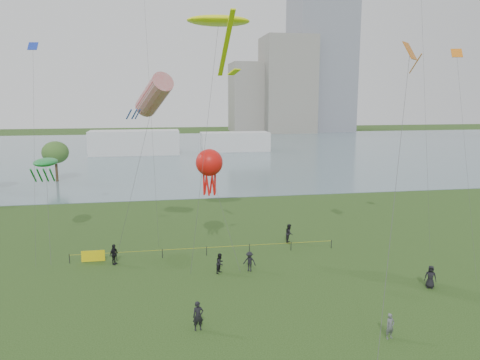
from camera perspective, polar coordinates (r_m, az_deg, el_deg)
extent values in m
plane|color=#1E3912|center=(29.42, 3.55, -19.06)|extent=(400.00, 400.00, 0.00)
cube|color=slate|center=(125.92, -7.09, 3.52)|extent=(400.00, 120.00, 0.08)
cube|color=gray|center=(194.14, 5.77, 11.45)|extent=(20.00, 20.00, 38.00)
cube|color=gray|center=(196.68, 1.27, 10.03)|extent=(16.00, 18.00, 28.00)
cube|color=silver|center=(120.63, -12.71, 4.49)|extent=(22.00, 8.00, 6.00)
cube|color=silver|center=(125.15, -0.63, 4.70)|extent=(18.00, 7.00, 5.00)
cylinder|color=#362918|center=(85.57, -21.44, 0.83)|extent=(0.44, 0.44, 3.11)
ellipsoid|color=#426B2A|center=(85.12, -21.59, 3.15)|extent=(4.43, 4.43, 3.74)
cylinder|color=black|center=(43.88, -20.08, -9.00)|extent=(0.07, 0.07, 0.85)
cylinder|color=black|center=(43.33, -14.81, -8.95)|extent=(0.07, 0.07, 0.85)
cylinder|color=black|center=(43.15, -9.45, -8.83)|extent=(0.07, 0.07, 0.85)
cylinder|color=black|center=(43.34, -4.09, -8.62)|extent=(0.07, 0.07, 0.85)
cylinder|color=black|center=(43.89, 1.16, -8.36)|extent=(0.07, 0.07, 0.85)
cylinder|color=black|center=(44.80, 6.24, -8.03)|extent=(0.07, 0.07, 0.85)
cylinder|color=black|center=(46.03, 11.07, -7.66)|extent=(0.07, 0.07, 0.85)
cylinder|color=gold|center=(43.24, -4.10, -8.22)|extent=(24.00, 0.03, 0.03)
cube|color=yellow|center=(43.52, -17.47, -8.83)|extent=(2.00, 0.04, 1.00)
imported|color=#565A5E|center=(30.68, 17.83, -16.60)|extent=(0.64, 0.49, 1.57)
imported|color=black|center=(39.06, -2.43, -10.10)|extent=(0.99, 1.03, 1.68)
imported|color=black|center=(39.42, 1.17, -9.90)|extent=(1.25, 1.08, 1.68)
imported|color=black|center=(42.30, -15.13, -8.75)|extent=(0.93, 1.14, 1.81)
imported|color=black|center=(38.97, 22.20, -10.87)|extent=(1.02, 0.91, 1.75)
imported|color=black|center=(30.29, -5.13, -16.19)|extent=(0.74, 0.54, 1.86)
imported|color=black|center=(47.00, 6.02, -6.48)|extent=(1.00, 1.11, 1.90)
cylinder|color=#3F3F42|center=(38.58, -4.35, 4.00)|extent=(2.92, 3.22, 20.48)
ellipsoid|color=#EEFF0D|center=(40.58, -2.65, 18.81)|extent=(5.23, 3.27, 0.82)
cube|color=#EEFF0D|center=(36.14, -1.73, 16.06)|extent=(0.36, 6.98, 4.09)
cube|color=#EEFF0D|center=(32.23, -0.72, 13.04)|extent=(0.95, 0.95, 0.42)
cylinder|color=#3F3F42|center=(43.08, -12.66, 0.39)|extent=(3.82, 0.89, 14.48)
cylinder|color=red|center=(42.00, -10.45, 10.15)|extent=(3.78, 5.20, 3.90)
cylinder|color=#1738A1|center=(40.86, -12.37, 7.84)|extent=(0.60, 1.13, 0.88)
cylinder|color=#1738A1|center=(41.25, -12.73, 7.85)|extent=(0.60, 1.13, 0.88)
cylinder|color=#1738A1|center=(41.13, -13.37, 7.82)|extent=(0.60, 1.13, 0.88)
cylinder|color=#1738A1|center=(40.66, -13.41, 7.79)|extent=(0.60, 1.13, 0.88)
cylinder|color=#1738A1|center=(40.49, -12.78, 7.81)|extent=(0.60, 1.13, 0.88)
cylinder|color=#3F3F42|center=(46.07, -22.34, -3.52)|extent=(1.29, 6.36, 8.16)
ellipsoid|color=#188933|center=(48.54, -22.61, 2.02)|extent=(2.13, 3.84, 0.75)
cylinder|color=#188933|center=(47.32, -23.89, 0.51)|extent=(0.16, 1.79, 1.54)
cylinder|color=#188933|center=(47.19, -23.24, 0.54)|extent=(0.16, 1.79, 1.54)
cylinder|color=#188933|center=(47.06, -22.59, 0.56)|extent=(0.16, 1.79, 1.54)
cylinder|color=#188933|center=(46.95, -21.94, 0.58)|extent=(0.16, 1.79, 1.54)
cylinder|color=#3F3F42|center=(40.09, -1.92, -4.38)|extent=(2.03, 4.71, 8.61)
sphere|color=red|center=(41.41, -3.77, 2.14)|extent=(2.40, 2.40, 2.40)
cylinder|color=red|center=(41.71, -3.06, -0.02)|extent=(0.18, 0.54, 2.60)
cylinder|color=red|center=(42.11, -3.47, 0.07)|extent=(0.49, 0.36, 2.61)
cylinder|color=red|center=(42.06, -4.15, 0.05)|extent=(0.49, 0.36, 2.61)
cylinder|color=red|center=(41.61, -4.43, -0.06)|extent=(0.18, 0.54, 2.60)
cylinder|color=red|center=(41.21, -4.03, -0.16)|extent=(0.49, 0.36, 2.61)
cylinder|color=red|center=(41.26, -3.34, -0.13)|extent=(0.49, 0.36, 2.61)
cylinder|color=#3F3F42|center=(30.92, 18.46, -0.60)|extent=(8.49, 13.69, 17.75)
cube|color=#CA6411|center=(38.60, 20.00, 14.58)|extent=(1.63, 1.63, 1.33)
cylinder|color=#CA6411|center=(37.75, 20.60, 13.13)|extent=(0.08, 1.58, 1.35)
cube|color=#1933B2|center=(49.71, -23.94, 14.70)|extent=(1.04, 1.00, 0.76)
cube|color=orange|center=(44.97, 24.92, 13.87)|extent=(0.97, 0.68, 0.76)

